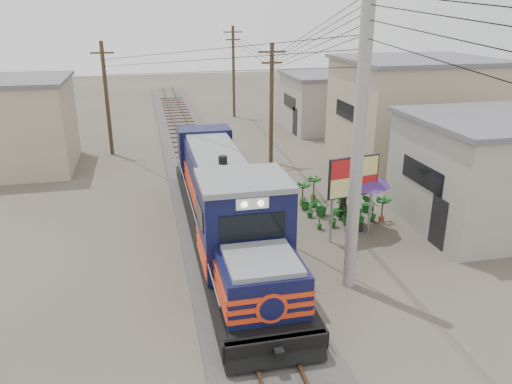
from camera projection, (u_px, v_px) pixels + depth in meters
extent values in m
plane|color=#473F35|center=(244.00, 289.00, 16.63)|extent=(120.00, 120.00, 0.00)
cube|color=#595651|center=(206.00, 188.00, 25.76)|extent=(3.60, 70.00, 0.16)
cube|color=#51331E|center=(195.00, 185.00, 25.58)|extent=(0.08, 70.00, 0.12)
cube|color=#51331E|center=(216.00, 184.00, 25.80)|extent=(0.08, 70.00, 0.12)
cube|color=black|center=(226.00, 227.00, 19.55)|extent=(2.78, 15.32, 0.53)
cube|color=black|center=(253.00, 298.00, 15.27)|extent=(2.11, 3.06, 0.62)
cube|color=black|center=(210.00, 192.00, 24.03)|extent=(2.11, 3.06, 0.62)
cube|color=#0E1135|center=(261.00, 285.00, 13.84)|extent=(2.28, 2.30, 1.44)
cube|color=#0E1135|center=(244.00, 226.00, 15.76)|extent=(2.72, 2.49, 2.97)
cube|color=slate|center=(244.00, 180.00, 15.23)|extent=(2.78, 2.61, 0.17)
cube|color=black|center=(252.00, 226.00, 14.43)|extent=(1.94, 0.06, 0.77)
cube|color=white|center=(252.00, 203.00, 14.18)|extent=(0.96, 0.06, 0.34)
cube|color=#0E1135|center=(217.00, 179.00, 21.33)|extent=(2.17, 9.38, 2.20)
cube|color=slate|center=(216.00, 153.00, 20.93)|extent=(1.94, 9.38, 0.17)
cube|color=red|center=(226.00, 214.00, 19.37)|extent=(2.82, 15.32, 0.13)
cube|color=red|center=(226.00, 207.00, 19.27)|extent=(2.82, 15.32, 0.13)
cube|color=red|center=(226.00, 200.00, 19.17)|extent=(2.82, 15.32, 0.13)
cylinder|color=#9E9B93|center=(359.00, 141.00, 15.17)|extent=(0.40, 0.40, 10.00)
cylinder|color=#4C3826|center=(271.00, 105.00, 29.17)|extent=(0.24, 0.24, 7.00)
cube|color=#4C3826|center=(272.00, 52.00, 28.13)|extent=(1.60, 0.10, 0.10)
cube|color=#4C3826|center=(272.00, 63.00, 28.34)|extent=(1.20, 0.10, 0.10)
cylinder|color=#4C3826|center=(234.00, 72.00, 41.96)|extent=(0.24, 0.24, 7.50)
cube|color=#4C3826|center=(233.00, 32.00, 40.84)|extent=(1.60, 0.10, 0.10)
cube|color=#4C3826|center=(233.00, 40.00, 41.05)|extent=(1.20, 0.10, 0.10)
cylinder|color=#4C3826|center=(107.00, 100.00, 30.86)|extent=(0.24, 0.24, 7.00)
cube|color=#4C3826|center=(102.00, 49.00, 29.83)|extent=(1.60, 0.10, 0.10)
cube|color=#4C3826|center=(103.00, 60.00, 30.04)|extent=(1.20, 0.10, 0.10)
cube|color=gray|center=(497.00, 174.00, 20.98)|extent=(7.00, 6.00, 4.50)
cube|color=slate|center=(507.00, 119.00, 20.17)|extent=(7.35, 6.30, 0.20)
cube|color=black|center=(422.00, 175.00, 20.17)|extent=(0.05, 3.00, 0.90)
cube|color=tan|center=(412.00, 114.00, 29.17)|extent=(8.00, 7.00, 6.00)
cube|color=slate|center=(418.00, 59.00, 28.10)|extent=(8.40, 7.35, 0.20)
cube|color=black|center=(348.00, 112.00, 28.23)|extent=(0.05, 3.50, 0.90)
cube|color=gray|center=(327.00, 103.00, 38.36)|extent=(6.00, 6.00, 4.00)
cube|color=slate|center=(328.00, 75.00, 37.63)|extent=(6.30, 6.30, 0.20)
cube|color=black|center=(289.00, 102.00, 37.66)|extent=(0.05, 3.00, 0.90)
cube|color=tan|center=(16.00, 126.00, 28.34)|extent=(6.00, 6.00, 5.00)
cube|color=slate|center=(8.00, 80.00, 27.45)|extent=(6.30, 6.30, 0.20)
cylinder|color=#99999E|center=(332.00, 213.00, 19.54)|extent=(0.10, 0.10, 2.54)
cylinder|color=#99999E|center=(370.00, 206.00, 20.22)|extent=(0.10, 0.10, 2.54)
cube|color=black|center=(354.00, 177.00, 19.41)|extent=(2.21, 0.54, 1.62)
cube|color=red|center=(354.00, 177.00, 19.38)|extent=(2.11, 0.48, 1.52)
cylinder|color=black|center=(358.00, 229.00, 21.05)|extent=(0.48, 0.48, 0.10)
cylinder|color=#99999E|center=(360.00, 203.00, 20.65)|extent=(0.05, 0.05, 2.41)
cone|color=#42246E|center=(362.00, 177.00, 20.25)|extent=(2.69, 2.69, 0.60)
imported|color=black|center=(343.00, 202.00, 21.84)|extent=(0.71, 0.63, 1.63)
imported|color=#1B611E|center=(320.00, 221.00, 21.03)|extent=(0.30, 0.41, 0.74)
imported|color=#1B611E|center=(333.00, 218.00, 21.24)|extent=(0.47, 0.53, 0.81)
imported|color=#1B611E|center=(349.00, 214.00, 21.40)|extent=(1.18, 1.16, 0.99)
imported|color=#1B611E|center=(360.00, 216.00, 21.55)|extent=(0.58, 0.58, 0.74)
imported|color=#1B611E|center=(373.00, 210.00, 21.69)|extent=(0.47, 0.63, 1.12)
imported|color=#1B611E|center=(310.00, 210.00, 22.23)|extent=(0.43, 0.46, 0.67)
imported|color=#1B611E|center=(322.00, 207.00, 22.35)|extent=(0.75, 0.84, 0.87)
imported|color=#1B611E|center=(341.00, 208.00, 22.32)|extent=(0.66, 0.66, 0.83)
imported|color=#1B611E|center=(353.00, 207.00, 22.41)|extent=(0.47, 0.37, 0.79)
imported|color=#1B611E|center=(366.00, 203.00, 22.73)|extent=(0.41, 0.50, 0.88)
imported|color=#1B611E|center=(306.00, 202.00, 23.12)|extent=(0.72, 0.64, 0.73)
imported|color=#1B611E|center=(314.00, 200.00, 23.42)|extent=(0.42, 0.42, 0.66)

